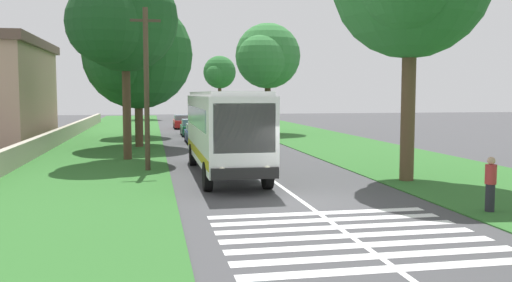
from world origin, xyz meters
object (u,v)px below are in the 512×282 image
roadside_tree_left_0 (145,78)px  pedestrian (490,183)px  roadside_tree_left_3 (137,67)px  coach_bus (224,127)px  roadside_tree_left_2 (136,57)px  roadside_tree_right_0 (219,73)px  roadside_tree_left_1 (121,22)px  utility_pole (147,87)px  trailing_car_3 (208,119)px  trailing_car_1 (191,128)px  trailing_car_0 (198,134)px  trailing_car_2 (182,122)px  roadside_tree_right_3 (266,58)px

roadside_tree_left_0 → pedestrian: 64.90m
roadside_tree_left_0 → roadside_tree_left_3: bearing=179.6°
coach_bus → pedestrian: size_ratio=6.60×
roadside_tree_left_2 → roadside_tree_right_0: 44.58m
pedestrian → roadside_tree_left_2: bearing=25.6°
roadside_tree_left_1 → roadside_tree_right_0: roadside_tree_left_1 is taller
roadside_tree_left_2 → utility_pole: size_ratio=1.32×
roadside_tree_left_2 → roadside_tree_right_0: roadside_tree_left_2 is taller
roadside_tree_left_1 → trailing_car_3: bearing=-13.4°
trailing_car_1 → trailing_car_0: bearing=179.6°
coach_bus → roadside_tree_left_2: 15.17m
coach_bus → roadside_tree_right_0: roadside_tree_right_0 is taller
coach_bus → utility_pole: 4.31m
trailing_car_0 → roadside_tree_left_0: bearing=6.4°
coach_bus → trailing_car_0: (16.60, -0.18, -1.48)m
trailing_car_0 → pedestrian: bearing=-165.3°
trailing_car_0 → roadside_tree_left_1: 13.15m
trailing_car_0 → roadside_tree_left_0: roadside_tree_left_0 is taller
pedestrian → roadside_tree_left_3: bearing=19.1°
trailing_car_2 → roadside_tree_left_2: bearing=168.1°
trailing_car_3 → roadside_tree_right_0: 18.35m
roadside_tree_left_1 → utility_pole: 5.91m
roadside_tree_left_0 → roadside_tree_right_0: bearing=-75.5°
trailing_car_1 → trailing_car_2: 9.95m
coach_bus → roadside_tree_right_3: 26.40m
roadside_tree_left_2 → pedestrian: (-23.34, -11.16, -5.23)m
roadside_tree_left_3 → roadside_tree_left_2: bearing=-179.2°
trailing_car_2 → roadside_tree_left_0: (20.78, 4.06, 5.22)m
trailing_car_2 → pedestrian: bearing=-170.7°
pedestrian → utility_pole: bearing=42.7°
roadside_tree_left_0 → roadside_tree_left_1: bearing=179.2°
coach_bus → trailing_car_2: (33.66, 0.02, -1.48)m
roadside_tree_left_1 → roadside_tree_left_0: bearing=-0.8°
roadside_tree_left_0 → roadside_tree_left_1: roadside_tree_left_1 is taller
roadside_tree_left_1 → coach_bus: bearing=-144.0°
roadside_tree_left_3 → trailing_car_1: bearing=-85.0°
roadside_tree_left_0 → trailing_car_0: bearing=-173.6°
roadside_tree_left_3 → trailing_car_3: bearing=-24.2°
trailing_car_0 → roadside_tree_left_0: 38.44m
trailing_car_2 → pedestrian: 43.54m
coach_bus → roadside_tree_left_2: bearing=16.6°
coach_bus → roadside_tree_right_3: size_ratio=1.11×
utility_pole → pedestrian: size_ratio=4.49×
roadside_tree_left_0 → roadside_tree_left_1: (-47.96, 0.63, 1.61)m
trailing_car_3 → pedestrian: (-49.56, -3.68, 0.24)m
roadside_tree_left_2 → roadside_tree_left_1: bearing=175.9°
trailing_car_0 → roadside_tree_right_3: roadside_tree_right_3 is taller
roadside_tree_right_3 → trailing_car_3: bearing=14.0°
roadside_tree_left_0 → roadside_tree_right_0: size_ratio=0.92×
trailing_car_0 → utility_pole: utility_pole is taller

